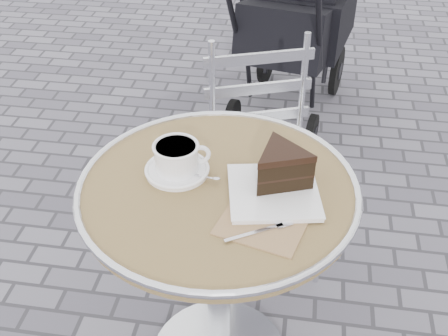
# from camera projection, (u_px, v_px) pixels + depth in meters

# --- Properties ---
(cafe_table) EXTENTS (0.72, 0.72, 0.74)m
(cafe_table) POSITION_uv_depth(u_px,v_px,m) (218.00, 234.00, 1.51)
(cafe_table) COLOR silver
(cafe_table) RESTS_ON ground
(cappuccino_set) EXTENTS (0.19, 0.16, 0.08)m
(cappuccino_set) POSITION_uv_depth(u_px,v_px,m) (177.00, 160.00, 1.44)
(cappuccino_set) COLOR white
(cappuccino_set) RESTS_ON cafe_table
(cake_plate_set) EXTENTS (0.26, 0.34, 0.12)m
(cake_plate_set) POSITION_uv_depth(u_px,v_px,m) (279.00, 173.00, 1.37)
(cake_plate_set) COLOR #957052
(cake_plate_set) RESTS_ON cafe_table
(bistro_chair) EXTENTS (0.50, 0.50, 0.86)m
(bistro_chair) POSITION_uv_depth(u_px,v_px,m) (262.00, 132.00, 1.98)
(bistro_chair) COLOR silver
(bistro_chair) RESTS_ON ground
(baby_stroller) EXTENTS (0.63, 1.06, 1.03)m
(baby_stroller) POSITION_uv_depth(u_px,v_px,m) (295.00, 27.00, 2.89)
(baby_stroller) COLOR black
(baby_stroller) RESTS_ON ground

